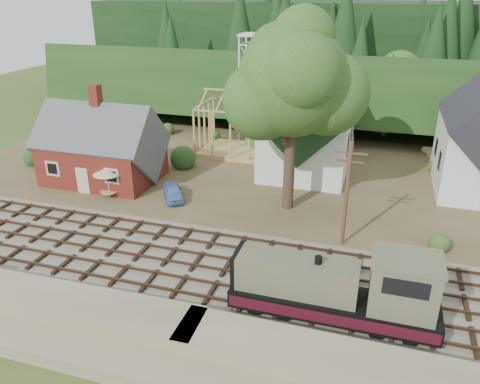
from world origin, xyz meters
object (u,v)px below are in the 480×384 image
(locomotive, at_px, (341,290))
(car_green, at_px, (71,176))
(car_blue, at_px, (173,192))
(patio_set, at_px, (107,173))

(locomotive, height_order, car_green, locomotive)
(car_blue, distance_m, car_green, 10.82)
(car_green, xyz_separation_m, patio_set, (5.21, -1.84, 1.69))
(locomotive, xyz_separation_m, patio_set, (-21.11, 10.51, 0.54))
(car_blue, bearing_deg, patio_set, 159.76)
(locomotive, relative_size, patio_set, 4.23)
(car_blue, xyz_separation_m, patio_set, (-5.59, -1.20, 1.63))
(car_blue, relative_size, car_green, 1.06)
(locomotive, xyz_separation_m, car_green, (-26.32, 12.36, -1.14))
(car_blue, height_order, car_green, car_blue)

